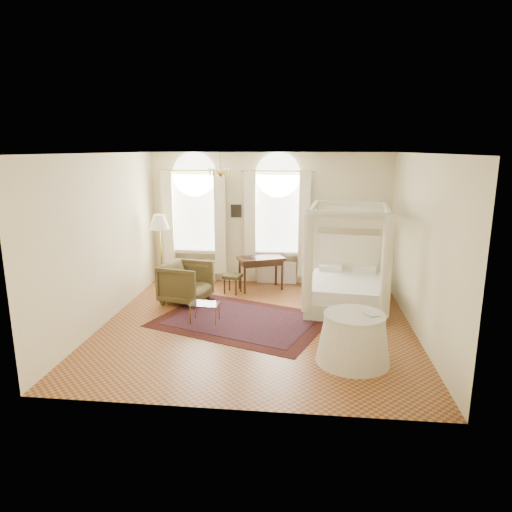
# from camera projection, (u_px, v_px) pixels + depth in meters

# --- Properties ---
(ground) EXTENTS (6.00, 6.00, 0.00)m
(ground) POSITION_uv_depth(u_px,v_px,m) (257.00, 325.00, 8.96)
(ground) COLOR #A85F31
(ground) RESTS_ON ground
(room_walls) EXTENTS (6.00, 6.00, 6.00)m
(room_walls) POSITION_uv_depth(u_px,v_px,m) (257.00, 226.00, 8.51)
(room_walls) COLOR #FBF1BF
(room_walls) RESTS_ON ground
(window_left) EXTENTS (1.62, 0.27, 3.29)m
(window_left) POSITION_uv_depth(u_px,v_px,m) (195.00, 225.00, 11.60)
(window_left) COLOR silver
(window_left) RESTS_ON room_walls
(window_right) EXTENTS (1.62, 0.27, 3.29)m
(window_right) POSITION_uv_depth(u_px,v_px,m) (277.00, 226.00, 11.38)
(window_right) COLOR silver
(window_right) RESTS_ON room_walls
(chandelier) EXTENTS (0.51, 0.45, 0.50)m
(chandelier) POSITION_uv_depth(u_px,v_px,m) (220.00, 172.00, 9.55)
(chandelier) COLOR #AD9139
(chandelier) RESTS_ON room_walls
(wall_pictures) EXTENTS (2.54, 0.03, 0.39)m
(wall_pictures) POSITION_uv_depth(u_px,v_px,m) (273.00, 210.00, 11.39)
(wall_pictures) COLOR black
(wall_pictures) RESTS_ON room_walls
(canopy_bed) EXTENTS (1.88, 2.22, 2.22)m
(canopy_bed) POSITION_uv_depth(u_px,v_px,m) (346.00, 285.00, 9.85)
(canopy_bed) COLOR beige
(canopy_bed) RESTS_ON ground
(nightstand) EXTENTS (0.44, 0.41, 0.57)m
(nightstand) POSITION_uv_depth(u_px,v_px,m) (378.00, 278.00, 11.19)
(nightstand) COLOR #32200D
(nightstand) RESTS_ON ground
(nightstand_lamp) EXTENTS (0.28, 0.28, 0.41)m
(nightstand_lamp) POSITION_uv_depth(u_px,v_px,m) (376.00, 255.00, 11.15)
(nightstand_lamp) COLOR #AD9139
(nightstand_lamp) RESTS_ON nightstand
(writing_desk) EXTENTS (1.22, 0.96, 0.81)m
(writing_desk) POSITION_uv_depth(u_px,v_px,m) (261.00, 262.00, 11.08)
(writing_desk) COLOR #32200D
(writing_desk) RESTS_ON ground
(laptop) EXTENTS (0.35, 0.27, 0.03)m
(laptop) POSITION_uv_depth(u_px,v_px,m) (250.00, 257.00, 11.02)
(laptop) COLOR black
(laptop) RESTS_ON writing_desk
(stool) EXTENTS (0.48, 0.48, 0.45)m
(stool) POSITION_uv_depth(u_px,v_px,m) (233.00, 278.00, 10.88)
(stool) COLOR #42391C
(stool) RESTS_ON ground
(armchair) EXTENTS (1.18, 1.16, 0.90)m
(armchair) POSITION_uv_depth(u_px,v_px,m) (186.00, 282.00, 10.23)
(armchair) COLOR #4A3F1F
(armchair) RESTS_ON ground
(coffee_table) EXTENTS (0.60, 0.44, 0.40)m
(coffee_table) POSITION_uv_depth(u_px,v_px,m) (205.00, 305.00, 9.03)
(coffee_table) COLOR white
(coffee_table) RESTS_ON ground
(floor_lamp) EXTENTS (0.48, 0.48, 1.86)m
(floor_lamp) POSITION_uv_depth(u_px,v_px,m) (159.00, 226.00, 10.88)
(floor_lamp) COLOR #AD9139
(floor_lamp) RESTS_ON ground
(oriental_rug) EXTENTS (3.84, 3.30, 0.01)m
(oriental_rug) POSITION_uv_depth(u_px,v_px,m) (242.00, 320.00, 9.19)
(oriental_rug) COLOR #451710
(oriental_rug) RESTS_ON ground
(side_table) EXTENTS (1.20, 1.20, 0.82)m
(side_table) POSITION_uv_depth(u_px,v_px,m) (353.00, 338.00, 7.34)
(side_table) COLOR white
(side_table) RESTS_ON ground
(book) EXTENTS (0.28, 0.30, 0.02)m
(book) POSITION_uv_depth(u_px,v_px,m) (367.00, 315.00, 7.17)
(book) COLOR black
(book) RESTS_ON side_table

